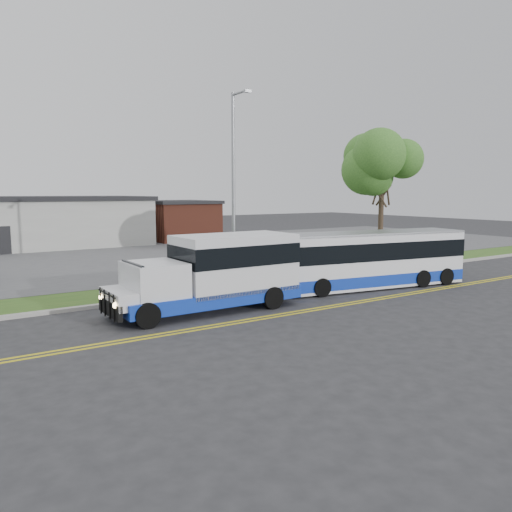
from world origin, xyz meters
TOP-DOWN VIEW (x-y plane):
  - ground at (0.00, 0.00)m, footprint 140.00×140.00m
  - lane_line_north at (0.00, -3.85)m, footprint 70.00×0.12m
  - lane_line_south at (0.00, -4.15)m, footprint 70.00×0.12m
  - curb at (0.00, 1.10)m, footprint 80.00×0.30m
  - verge at (0.00, 2.90)m, footprint 80.00×3.30m
  - parking_lot at (0.00, 17.00)m, footprint 80.00×25.00m
  - brick_wing at (10.50, 26.00)m, footprint 6.30×7.30m
  - tree_east at (14.00, 3.00)m, footprint 5.20×5.20m
  - streetlight_near at (3.00, 2.73)m, footprint 0.35×1.53m
  - shuttle_bus at (-0.47, -1.80)m, footprint 7.84×2.68m
  - transit_bus at (8.21, -1.80)m, footprint 10.19×3.87m

SIDE VIEW (x-z plane):
  - ground at x=0.00m, z-range 0.00..0.00m
  - lane_line_north at x=0.00m, z-range 0.00..0.01m
  - lane_line_south at x=0.00m, z-range 0.00..0.01m
  - verge at x=0.00m, z-range 0.00..0.10m
  - parking_lot at x=0.00m, z-range 0.00..0.10m
  - curb at x=0.00m, z-range 0.00..0.15m
  - transit_bus at x=8.21m, z-range 0.02..2.78m
  - shuttle_bus at x=-0.47m, z-range 0.10..3.09m
  - brick_wing at x=10.50m, z-range 0.01..3.91m
  - streetlight_near at x=3.00m, z-range 0.48..9.98m
  - tree_east at x=14.00m, z-range 2.04..10.37m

